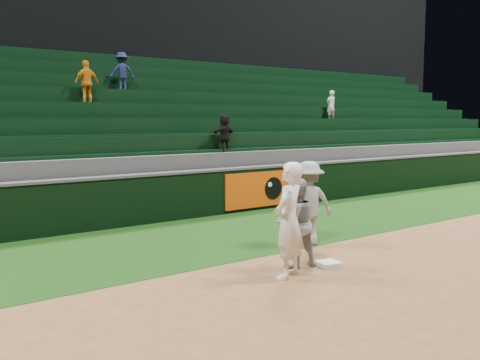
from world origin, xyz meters
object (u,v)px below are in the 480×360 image
(first_base, at_px, (328,264))
(first_baseman, at_px, (289,220))
(baserunner, at_px, (296,223))
(base_coach, at_px, (308,203))

(first_base, distance_m, first_baseman, 1.36)
(first_base, xyz_separation_m, baserunner, (-0.50, 0.32, 0.74))
(baserunner, height_order, base_coach, base_coach)
(first_base, relative_size, first_baseman, 0.20)
(first_baseman, bearing_deg, first_base, 158.44)
(base_coach, bearing_deg, baserunner, 52.04)
(baserunner, bearing_deg, first_base, 157.24)
(baserunner, relative_size, base_coach, 0.91)
(first_baseman, distance_m, base_coach, 2.37)
(first_base, relative_size, base_coach, 0.21)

